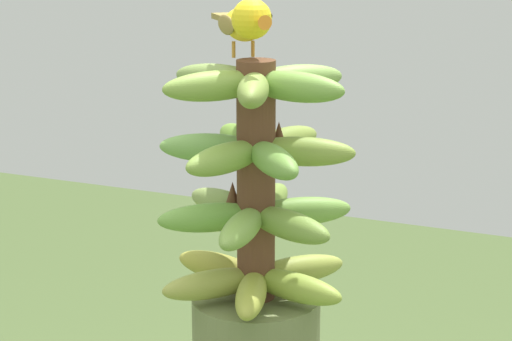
{
  "coord_description": "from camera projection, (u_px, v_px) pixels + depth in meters",
  "views": [
    {
      "loc": [
        1.1,
        0.48,
        1.69
      ],
      "look_at": [
        0.0,
        0.0,
        1.38
      ],
      "focal_mm": 64.45,
      "sensor_mm": 36.0,
      "label": 1
    }
  ],
  "objects": [
    {
      "name": "perched_bird",
      "position": [
        247.0,
        22.0,
        1.21
      ],
      "size": [
        0.17,
        0.15,
        0.08
      ],
      "color": "#C68933",
      "rests_on": "banana_bunch"
    },
    {
      "name": "banana_bunch",
      "position": [
        256.0,
        182.0,
        1.25
      ],
      "size": [
        0.28,
        0.28,
        0.33
      ],
      "color": "brown",
      "rests_on": "banana_tree"
    }
  ]
}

